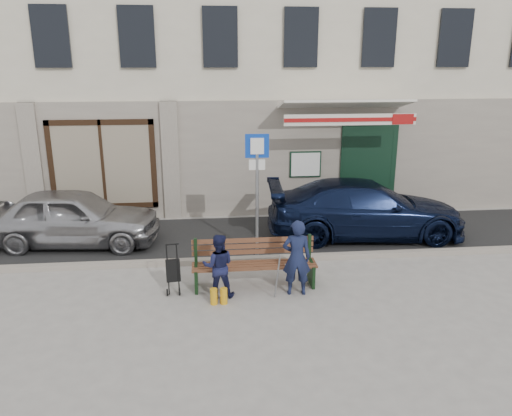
{
  "coord_description": "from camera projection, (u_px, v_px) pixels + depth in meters",
  "views": [
    {
      "loc": [
        -0.44,
        -8.57,
        4.25
      ],
      "look_at": [
        0.59,
        1.6,
        1.2
      ],
      "focal_mm": 35.0,
      "sensor_mm": 36.0,
      "label": 1
    }
  ],
  "objects": [
    {
      "name": "curb",
      "position": [
        230.0,
        260.0,
        10.84
      ],
      "size": [
        60.0,
        0.18,
        0.12
      ],
      "primitive_type": "cube",
      "color": "#9E9384",
      "rests_on": "ground"
    },
    {
      "name": "stroller",
      "position": [
        173.0,
        272.0,
        9.41
      ],
      "size": [
        0.29,
        0.4,
        0.92
      ],
      "rotation": [
        0.0,
        0.0,
        0.13
      ],
      "color": "black",
      "rests_on": "ground"
    },
    {
      "name": "asphalt_lane",
      "position": [
        227.0,
        238.0,
        12.38
      ],
      "size": [
        60.0,
        3.2,
        0.01
      ],
      "primitive_type": "cube",
      "color": "#282828",
      "rests_on": "ground"
    },
    {
      "name": "bench",
      "position": [
        252.0,
        264.0,
        9.61
      ],
      "size": [
        2.4,
        1.17,
        0.98
      ],
      "color": "brown",
      "rests_on": "ground"
    },
    {
      "name": "ground",
      "position": [
        234.0,
        294.0,
        9.43
      ],
      "size": [
        80.0,
        80.0,
        0.0
      ],
      "primitive_type": "plane",
      "color": "#9E9991",
      "rests_on": "ground"
    },
    {
      "name": "car_silver",
      "position": [
        74.0,
        217.0,
        11.75
      ],
      "size": [
        4.13,
        1.96,
        1.36
      ],
      "primitive_type": "imported",
      "rotation": [
        0.0,
        0.0,
        1.48
      ],
      "color": "#A5A5AA",
      "rests_on": "ground"
    },
    {
      "name": "woman",
      "position": [
        218.0,
        266.0,
        9.17
      ],
      "size": [
        0.62,
        0.49,
        1.22
      ],
      "primitive_type": "imported",
      "rotation": [
        0.0,
        0.0,
        3.08
      ],
      "color": "#16193C",
      "rests_on": "ground"
    },
    {
      "name": "building",
      "position": [
        217.0,
        36.0,
        16.07
      ],
      "size": [
        20.0,
        8.27,
        10.0
      ],
      "color": "beige",
      "rests_on": "ground"
    },
    {
      "name": "car_navy",
      "position": [
        365.0,
        209.0,
        12.34
      ],
      "size": [
        4.95,
        2.28,
        1.4
      ],
      "primitive_type": "imported",
      "rotation": [
        0.0,
        0.0,
        1.5
      ],
      "color": "black",
      "rests_on": "ground"
    },
    {
      "name": "parking_sign",
      "position": [
        257.0,
        176.0,
        10.76
      ],
      "size": [
        0.51,
        0.08,
        2.75
      ],
      "rotation": [
        0.0,
        0.0,
        -0.03
      ],
      "color": "gray",
      "rests_on": "ground"
    },
    {
      "name": "man",
      "position": [
        297.0,
        258.0,
        9.23
      ],
      "size": [
        0.56,
        0.39,
        1.46
      ],
      "primitive_type": "imported",
      "rotation": [
        0.0,
        0.0,
        3.06
      ],
      "color": "#161D3C",
      "rests_on": "ground"
    }
  ]
}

